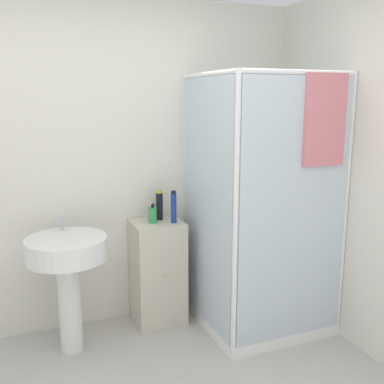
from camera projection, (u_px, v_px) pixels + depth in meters
name	position (u px, v px, depth m)	size (l,w,h in m)	color
wall_back	(88.00, 167.00, 3.38)	(6.40, 0.06, 2.50)	silver
shower_enclosure	(257.00, 263.00, 3.45)	(0.92, 0.95, 1.94)	white
vanity_cabinet	(158.00, 272.00, 3.54)	(0.38, 0.37, 0.83)	beige
sink	(67.00, 264.00, 3.08)	(0.55, 0.55, 0.96)	white
soap_dispenser	(153.00, 215.00, 3.41)	(0.06, 0.06, 0.15)	green
shampoo_bottle_tall_black	(159.00, 205.00, 3.49)	(0.05, 0.05, 0.24)	black
shampoo_bottle_blue	(174.00, 207.00, 3.40)	(0.04, 0.04, 0.25)	navy
lotion_bottle_white	(150.00, 213.00, 3.49)	(0.05, 0.05, 0.15)	#B299C6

